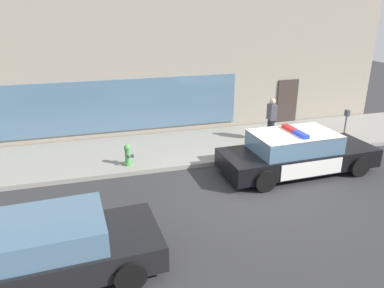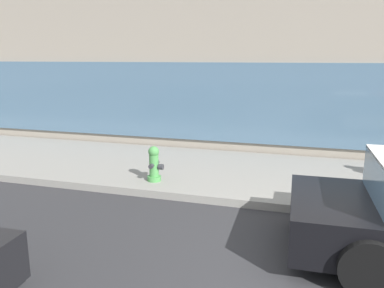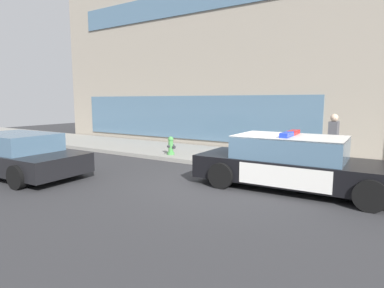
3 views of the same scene
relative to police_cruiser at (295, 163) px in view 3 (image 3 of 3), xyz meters
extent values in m
plane|color=#303033|center=(-1.82, -0.68, -0.68)|extent=(48.00, 48.00, 0.00)
cube|color=gray|center=(-1.82, 2.98, -0.61)|extent=(48.00, 3.59, 0.15)
cube|color=gray|center=(-4.24, 10.66, 4.08)|extent=(22.03, 11.67, 9.52)
cube|color=slate|center=(-6.88, 4.80, 0.77)|extent=(13.22, 0.08, 2.10)
cube|color=black|center=(0.06, 0.00, -0.18)|extent=(5.21, 2.02, 0.60)
cube|color=silver|center=(1.71, 0.05, -0.02)|extent=(1.81, 1.88, 0.05)
cube|color=silver|center=(-1.74, -0.05, -0.02)|extent=(1.50, 1.87, 0.05)
cube|color=silver|center=(-0.07, 0.95, -0.18)|extent=(2.17, 0.09, 0.51)
cube|color=silver|center=(-0.01, -0.95, -0.18)|extent=(2.17, 0.09, 0.51)
cube|color=yellow|center=(-0.07, 0.96, -0.18)|extent=(0.22, 0.02, 0.26)
cube|color=slate|center=(-0.14, 0.00, 0.39)|extent=(2.73, 1.76, 0.60)
cube|color=silver|center=(-0.14, 0.00, 0.68)|extent=(2.73, 1.76, 0.04)
cube|color=red|center=(-0.15, 0.33, 0.76)|extent=(0.22, 0.64, 0.11)
cube|color=blue|center=(-0.13, -0.34, 0.76)|extent=(0.22, 0.64, 0.11)
cylinder|color=black|center=(1.74, 0.99, -0.34)|extent=(0.69, 0.24, 0.68)
cylinder|color=black|center=(1.79, -0.88, -0.34)|extent=(0.69, 0.24, 0.68)
cylinder|color=black|center=(-1.67, 0.89, -0.34)|extent=(0.69, 0.24, 0.68)
cylinder|color=black|center=(-1.61, -0.98, -0.34)|extent=(0.69, 0.24, 0.68)
cylinder|color=#4C994C|center=(-5.31, 1.78, -0.48)|extent=(0.28, 0.28, 0.10)
cylinder|color=#4C994C|center=(-5.31, 1.78, -0.21)|extent=(0.19, 0.19, 0.45)
sphere|color=#4C994C|center=(-5.31, 1.78, 0.09)|extent=(0.22, 0.22, 0.22)
cylinder|color=#333338|center=(-5.31, 1.78, 0.16)|extent=(0.06, 0.06, 0.05)
cylinder|color=#333338|center=(-5.31, 1.63, -0.18)|extent=(0.09, 0.10, 0.09)
cylinder|color=#333338|center=(-5.31, 1.92, -0.18)|extent=(0.09, 0.10, 0.09)
cylinder|color=#333338|center=(-5.16, 1.78, -0.22)|extent=(0.10, 0.12, 0.12)
cube|color=black|center=(-7.54, -3.08, -0.20)|extent=(4.70, 2.12, 0.56)
cube|color=slate|center=(-7.54, -3.08, 0.33)|extent=(2.48, 1.82, 0.56)
cylinder|color=black|center=(-9.11, -2.21, -0.36)|extent=(0.65, 0.23, 0.64)
cylinder|color=black|center=(-5.97, -3.94, -0.36)|extent=(0.65, 0.23, 0.64)
cylinder|color=black|center=(-6.07, -2.05, -0.36)|extent=(0.65, 0.23, 0.64)
cylinder|color=#23232D|center=(0.46, 2.67, -0.11)|extent=(0.28, 0.28, 0.85)
cube|color=#4C4C51|center=(0.46, 2.67, 0.63)|extent=(0.27, 0.41, 0.62)
sphere|color=beige|center=(0.46, 2.67, 1.06)|extent=(0.24, 0.24, 0.24)
camera|label=1|loc=(-6.44, -9.76, 4.48)|focal=34.33mm
camera|label=2|loc=(-2.38, -5.31, 1.96)|focal=36.29mm
camera|label=3|loc=(2.17, -8.19, 1.60)|focal=29.81mm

